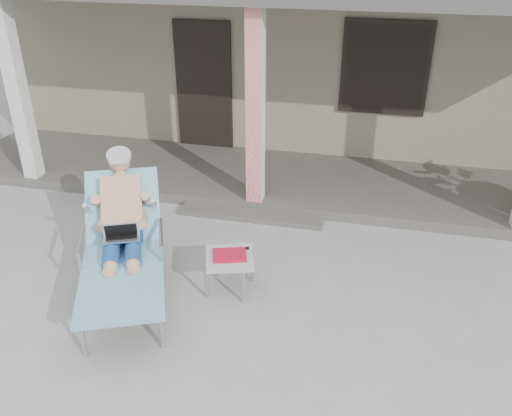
# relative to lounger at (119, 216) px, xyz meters

# --- Properties ---
(ground) EXTENTS (60.00, 60.00, 0.00)m
(ground) POSITION_rel_lounger_xyz_m (0.99, -0.04, -0.88)
(ground) COLOR #9E9E99
(ground) RESTS_ON ground
(house) EXTENTS (10.40, 5.40, 3.30)m
(house) POSITION_rel_lounger_xyz_m (0.99, 6.46, 0.78)
(house) COLOR gray
(house) RESTS_ON ground
(porch_deck) EXTENTS (10.00, 2.00, 0.15)m
(porch_deck) POSITION_rel_lounger_xyz_m (0.99, 2.96, -0.81)
(porch_deck) COLOR #605B56
(porch_deck) RESTS_ON ground
(porch_step) EXTENTS (2.00, 0.30, 0.07)m
(porch_step) POSITION_rel_lounger_xyz_m (0.99, 1.81, -0.84)
(porch_step) COLOR #605B56
(porch_step) RESTS_ON ground
(lounger) EXTENTS (1.59, 2.27, 1.43)m
(lounger) POSITION_rel_lounger_xyz_m (0.00, 0.00, 0.00)
(lounger) COLOR #B7B7BC
(lounger) RESTS_ON ground
(side_table) EXTENTS (0.64, 0.64, 0.46)m
(side_table) POSITION_rel_lounger_xyz_m (1.15, 0.18, -0.49)
(side_table) COLOR #B4B3AE
(side_table) RESTS_ON ground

